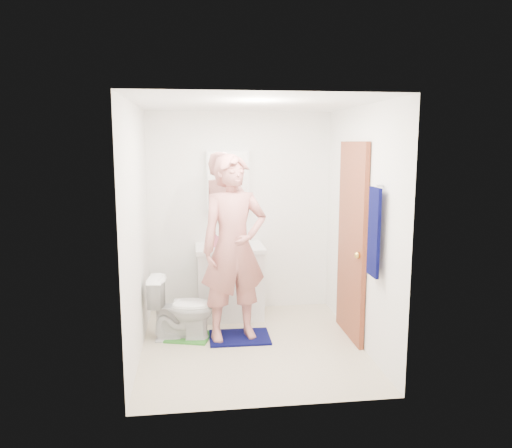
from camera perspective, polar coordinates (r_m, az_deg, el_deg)
The scene contains 22 objects.
floor at distance 5.22m, azimuth -0.48°, elevation -13.82°, with size 2.20×2.40×0.02m, color beige.
ceiling at distance 4.81m, azimuth -0.52°, elevation 13.71°, with size 2.20×2.40×0.02m, color white.
wall_back at distance 6.06m, azimuth -1.85°, elevation 1.34°, with size 2.20×0.02×2.40m, color white.
wall_front at distance 3.70m, azimuth 1.72°, elevation -3.83°, with size 2.20×0.02×2.40m, color white.
wall_left at distance 4.87m, azimuth -13.58°, elevation -0.89°, with size 0.02×2.40×2.40m, color white.
wall_right at distance 5.12m, azimuth 11.93°, elevation -0.34°, with size 0.02×2.40×2.40m, color white.
vanity_cabinet at distance 5.93m, azimuth -2.99°, elevation -6.76°, with size 0.75×0.55×0.80m, color white.
countertop at distance 5.82m, azimuth -3.02°, elevation -2.74°, with size 0.79×0.59×0.05m, color white.
sink_basin at distance 5.82m, azimuth -3.03°, elevation -2.60°, with size 0.40×0.40×0.03m, color white.
faucet at distance 5.98m, azimuth -3.16°, elevation -1.59°, with size 0.03×0.03×0.12m, color silver.
medicine_cabinet at distance 5.94m, azimuth -3.25°, elevation 5.04°, with size 0.50×0.12×0.70m, color white.
mirror_panel at distance 5.88m, azimuth -3.21°, elevation 5.00°, with size 0.46×0.01×0.66m, color white.
door at distance 5.28m, azimuth 10.87°, elevation -1.95°, with size 0.05×0.80×2.05m, color #964629.
door_knob at distance 4.98m, azimuth 11.55°, elevation -3.52°, with size 0.07×0.07×0.07m, color gold.
towel at distance 4.56m, azimuth 13.34°, elevation -0.93°, with size 0.03×0.24×0.80m, color #06083C.
towel_hook at distance 4.52m, azimuth 14.01°, elevation 4.33°, with size 0.02×0.02×0.06m, color silver.
toilet at distance 5.32m, azimuth -8.50°, elevation -9.46°, with size 0.38×0.66×0.67m, color white.
bath_mat at distance 5.39m, azimuth -1.89°, elevation -12.82°, with size 0.63×0.45×0.02m, color #06083C.
green_rug at distance 5.45m, azimuth -7.68°, elevation -12.66°, with size 0.44×0.37×0.02m, color #388F2F.
soap_dispenser at distance 5.76m, azimuth -4.69°, elevation -1.74°, with size 0.08×0.08×0.18m, color #C35B71.
toothbrush_cup at distance 5.91m, azimuth -1.79°, elevation -1.78°, with size 0.14×0.14×0.11m, color #553C85.
man at distance 5.09m, azimuth -2.54°, elevation -2.78°, with size 0.69×0.46×1.90m, color #BB7069.
Camera 1 is at (-0.57, -4.77, 2.04)m, focal length 35.00 mm.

